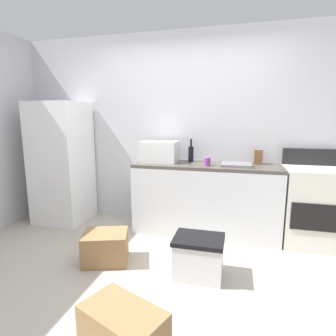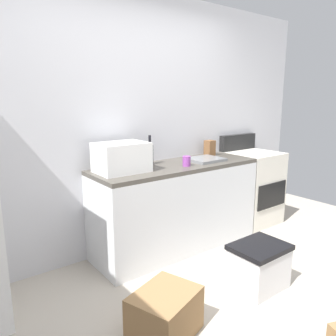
# 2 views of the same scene
# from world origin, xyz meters

# --- Properties ---
(ground_plane) EXTENTS (6.00, 6.00, 0.00)m
(ground_plane) POSITION_xyz_m (0.00, 0.00, 0.00)
(ground_plane) COLOR #B2A899
(wall_back) EXTENTS (5.00, 0.10, 2.60)m
(wall_back) POSITION_xyz_m (0.00, 1.55, 1.30)
(wall_back) COLOR silver
(wall_back) RESTS_ON ground_plane
(kitchen_counter) EXTENTS (1.80, 0.60, 0.90)m
(kitchen_counter) POSITION_xyz_m (0.30, 1.20, 0.45)
(kitchen_counter) COLOR silver
(kitchen_counter) RESTS_ON ground_plane
(stove_oven) EXTENTS (0.60, 0.61, 1.10)m
(stove_oven) POSITION_xyz_m (1.52, 1.21, 0.47)
(stove_oven) COLOR silver
(stove_oven) RESTS_ON ground_plane
(microwave) EXTENTS (0.46, 0.34, 0.27)m
(microwave) POSITION_xyz_m (-0.32, 1.24, 1.04)
(microwave) COLOR white
(microwave) RESTS_ON kitchen_counter
(sink_basin) EXTENTS (0.36, 0.32, 0.03)m
(sink_basin) POSITION_xyz_m (0.66, 1.17, 0.92)
(sink_basin) COLOR slate
(sink_basin) RESTS_ON kitchen_counter
(wine_bottle) EXTENTS (0.07, 0.07, 0.30)m
(wine_bottle) POSITION_xyz_m (0.07, 1.36, 1.01)
(wine_bottle) COLOR black
(wine_bottle) RESTS_ON kitchen_counter
(coffee_mug) EXTENTS (0.08, 0.08, 0.10)m
(coffee_mug) POSITION_xyz_m (0.32, 1.08, 0.95)
(coffee_mug) COLOR purple
(coffee_mug) RESTS_ON kitchen_counter
(knife_block) EXTENTS (0.10, 0.10, 0.18)m
(knife_block) POSITION_xyz_m (0.92, 1.37, 0.99)
(knife_block) COLOR brown
(knife_block) RESTS_ON kitchen_counter
(cardboard_box_large) EXTENTS (0.53, 0.48, 0.31)m
(cardboard_box_large) POSITION_xyz_m (-0.60, 0.20, 0.16)
(cardboard_box_large) COLOR olive
(cardboard_box_large) RESTS_ON ground_plane
(storage_bin) EXTENTS (0.46, 0.36, 0.38)m
(storage_bin) POSITION_xyz_m (0.36, 0.18, 0.19)
(storage_bin) COLOR silver
(storage_bin) RESTS_ON ground_plane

